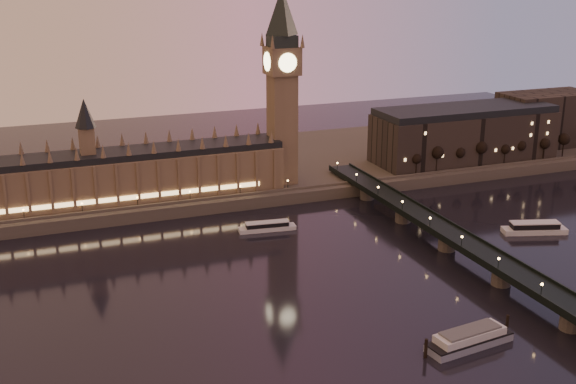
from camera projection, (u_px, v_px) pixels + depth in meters
name	position (u px, v px, depth m)	size (l,w,h in m)	color
ground	(260.00, 302.00, 264.74)	(700.00, 700.00, 0.00)	black
far_embankment	(218.00, 171.00, 420.88)	(560.00, 130.00, 6.00)	#423D35
palace_of_westminster	(102.00, 171.00, 352.18)	(180.00, 26.62, 52.00)	brown
big_ben	(282.00, 75.00, 371.37)	(17.68, 17.68, 104.00)	brown
westminster_bridge	(472.00, 254.00, 294.23)	(13.20, 260.00, 15.30)	black
city_block	(492.00, 128.00, 440.83)	(155.00, 45.00, 34.00)	black
bare_tree_0	(414.00, 158.00, 400.41)	(6.33, 6.33, 12.88)	black
bare_tree_1	(437.00, 155.00, 405.48)	(6.33, 6.33, 12.88)	black
bare_tree_2	(460.00, 153.00, 410.54)	(6.33, 6.33, 12.88)	black
bare_tree_3	(482.00, 151.00, 415.61)	(6.33, 6.33, 12.88)	black
bare_tree_4	(503.00, 148.00, 420.67)	(6.33, 6.33, 12.88)	black
bare_tree_5	(524.00, 146.00, 425.74)	(6.33, 6.33, 12.88)	black
bare_tree_6	(544.00, 144.00, 430.80)	(6.33, 6.33, 12.88)	black
bare_tree_7	(564.00, 142.00, 435.87)	(6.33, 6.33, 12.88)	black
cruise_boat_a	(267.00, 227.00, 335.21)	(27.20, 8.94, 4.27)	silver
cruise_boat_b	(534.00, 228.00, 331.81)	(30.21, 15.79, 5.42)	silver
moored_barge	(470.00, 338.00, 233.70)	(35.19, 12.47, 6.50)	#818BA4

